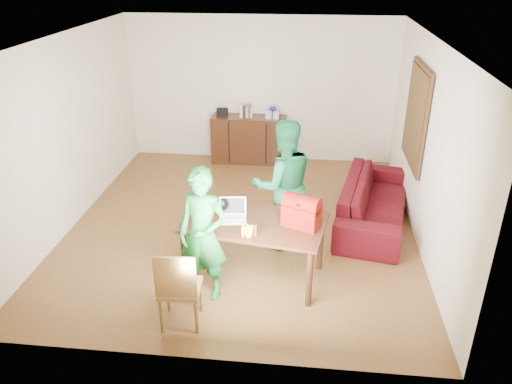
# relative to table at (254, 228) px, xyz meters

# --- Properties ---
(room) EXTENTS (5.20, 5.70, 2.90)m
(room) POSITION_rel_table_xyz_m (-0.31, 1.41, 0.62)
(room) COLOR #452B11
(room) RESTS_ON ground
(table) EXTENTS (1.81, 1.21, 0.79)m
(table) POSITION_rel_table_xyz_m (0.00, 0.00, 0.00)
(table) COLOR black
(table) RESTS_ON ground
(chair) EXTENTS (0.46, 0.44, 0.96)m
(chair) POSITION_rel_table_xyz_m (-0.69, -0.96, -0.41)
(chair) COLOR brown
(chair) RESTS_ON ground
(person_near) EXTENTS (0.65, 0.50, 1.61)m
(person_near) POSITION_rel_table_xyz_m (-0.53, -0.41, 0.12)
(person_near) COLOR #166322
(person_near) RESTS_ON ground
(person_far) EXTENTS (1.05, 0.93, 1.80)m
(person_far) POSITION_rel_table_xyz_m (0.29, 0.82, 0.21)
(person_far) COLOR #12552E
(person_far) RESTS_ON ground
(laptop) EXTENTS (0.35, 0.27, 0.23)m
(laptop) POSITION_rel_table_xyz_m (-0.26, -0.00, 0.14)
(laptop) COLOR white
(laptop) RESTS_ON table
(bananas) EXTENTS (0.20, 0.17, 0.06)m
(bananas) POSITION_rel_table_xyz_m (-0.04, -0.39, 0.13)
(bananas) COLOR gold
(bananas) RESTS_ON table
(bottle) EXTENTS (0.07, 0.07, 0.16)m
(bottle) POSITION_rel_table_xyz_m (0.04, -0.33, 0.18)
(bottle) COLOR #542B13
(bottle) RESTS_ON table
(red_bag) EXTENTS (0.49, 0.39, 0.31)m
(red_bag) POSITION_rel_table_xyz_m (0.56, -0.06, 0.26)
(red_bag) COLOR maroon
(red_bag) RESTS_ON table
(sofa) EXTENTS (1.33, 2.42, 0.67)m
(sofa) POSITION_rel_table_xyz_m (1.62, 1.60, -0.35)
(sofa) COLOR #3A0B07
(sofa) RESTS_ON ground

